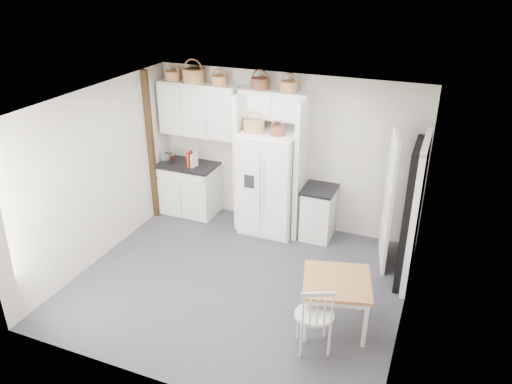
% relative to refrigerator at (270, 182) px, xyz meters
% --- Properties ---
extents(floor, '(4.50, 4.50, 0.00)m').
position_rel_refrigerator_xyz_m(floor, '(0.15, -1.64, -0.87)').
color(floor, '#302F36').
rests_on(floor, ground).
extents(ceiling, '(4.50, 4.50, 0.00)m').
position_rel_refrigerator_xyz_m(ceiling, '(0.15, -1.64, 1.73)').
color(ceiling, white).
rests_on(ceiling, wall_back).
extents(wall_back, '(4.50, 0.00, 4.50)m').
position_rel_refrigerator_xyz_m(wall_back, '(0.15, 0.36, 0.43)').
color(wall_back, '#B0A591').
rests_on(wall_back, floor).
extents(wall_left, '(0.00, 4.00, 4.00)m').
position_rel_refrigerator_xyz_m(wall_left, '(-2.10, -1.64, 0.43)').
color(wall_left, '#B0A591').
rests_on(wall_left, floor).
extents(wall_right, '(0.00, 4.00, 4.00)m').
position_rel_refrigerator_xyz_m(wall_right, '(2.40, -1.64, 0.43)').
color(wall_right, '#B0A591').
rests_on(wall_right, floor).
extents(refrigerator, '(0.89, 0.72, 1.73)m').
position_rel_refrigerator_xyz_m(refrigerator, '(0.00, 0.00, 0.00)').
color(refrigerator, white).
rests_on(refrigerator, floor).
extents(base_cab_left, '(0.97, 0.61, 0.89)m').
position_rel_refrigerator_xyz_m(base_cab_left, '(-1.55, 0.06, -0.42)').
color(base_cab_left, silver).
rests_on(base_cab_left, floor).
extents(base_cab_right, '(0.47, 0.57, 0.84)m').
position_rel_refrigerator_xyz_m(base_cab_right, '(0.83, 0.06, -0.45)').
color(base_cab_right, silver).
rests_on(base_cab_right, floor).
extents(dining_table, '(0.99, 0.99, 0.67)m').
position_rel_refrigerator_xyz_m(dining_table, '(1.63, -2.01, -0.53)').
color(dining_table, '#A15F28').
rests_on(dining_table, floor).
extents(windsor_chair, '(0.59, 0.57, 0.95)m').
position_rel_refrigerator_xyz_m(windsor_chair, '(1.49, -2.49, -0.39)').
color(windsor_chair, silver).
rests_on(windsor_chair, floor).
extents(counter_left, '(1.01, 0.65, 0.04)m').
position_rel_refrigerator_xyz_m(counter_left, '(-1.55, 0.06, 0.05)').
color(counter_left, black).
rests_on(counter_left, base_cab_left).
extents(counter_right, '(0.51, 0.61, 0.04)m').
position_rel_refrigerator_xyz_m(counter_right, '(0.83, 0.06, -0.01)').
color(counter_right, black).
rests_on(counter_right, base_cab_right).
extents(toaster, '(0.28, 0.22, 0.17)m').
position_rel_refrigerator_xyz_m(toaster, '(-1.89, -0.01, 0.15)').
color(toaster, silver).
rests_on(toaster, counter_left).
extents(cookbook_red, '(0.06, 0.18, 0.27)m').
position_rel_refrigerator_xyz_m(cookbook_red, '(-1.47, -0.02, 0.20)').
color(cookbook_red, '#9C230D').
rests_on(cookbook_red, counter_left).
extents(cookbook_cream, '(0.07, 0.16, 0.24)m').
position_rel_refrigerator_xyz_m(cookbook_cream, '(-1.38, -0.02, 0.19)').
color(cookbook_cream, beige).
rests_on(cookbook_cream, counter_left).
extents(basket_upper_a, '(0.27, 0.27, 0.15)m').
position_rel_refrigerator_xyz_m(basket_upper_a, '(-1.82, 0.19, 1.56)').
color(basket_upper_a, '#9E6F40').
rests_on(basket_upper_a, upper_cabinet).
extents(basket_upper_b, '(0.37, 0.37, 0.22)m').
position_rel_refrigerator_xyz_m(basket_upper_b, '(-1.42, 0.19, 1.59)').
color(basket_upper_b, '#9E6F40').
rests_on(basket_upper_b, upper_cabinet).
extents(basket_upper_c, '(0.25, 0.25, 0.15)m').
position_rel_refrigerator_xyz_m(basket_upper_c, '(-0.96, 0.19, 1.56)').
color(basket_upper_c, '#9E6F40').
rests_on(basket_upper_c, upper_cabinet).
extents(basket_bridge_a, '(0.30, 0.30, 0.17)m').
position_rel_refrigerator_xyz_m(basket_bridge_a, '(-0.25, 0.19, 1.57)').
color(basket_bridge_a, brown).
rests_on(basket_bridge_a, bridge_cabinet).
extents(basket_bridge_b, '(0.28, 0.28, 0.16)m').
position_rel_refrigerator_xyz_m(basket_bridge_b, '(0.22, 0.19, 1.56)').
color(basket_bridge_b, '#9E6F40').
rests_on(basket_bridge_b, bridge_cabinet).
extents(basket_fridge_a, '(0.34, 0.34, 0.18)m').
position_rel_refrigerator_xyz_m(basket_fridge_a, '(-0.24, -0.10, 0.96)').
color(basket_fridge_a, '#9E6F40').
rests_on(basket_fridge_a, refrigerator).
extents(basket_fridge_b, '(0.23, 0.23, 0.12)m').
position_rel_refrigerator_xyz_m(basket_fridge_b, '(0.16, -0.10, 0.93)').
color(basket_fridge_b, brown).
rests_on(basket_fridge_b, refrigerator).
extents(upper_cabinet, '(1.40, 0.34, 0.90)m').
position_rel_refrigerator_xyz_m(upper_cabinet, '(-1.35, 0.19, 1.03)').
color(upper_cabinet, silver).
rests_on(upper_cabinet, wall_back).
extents(bridge_cabinet, '(1.12, 0.34, 0.45)m').
position_rel_refrigerator_xyz_m(bridge_cabinet, '(-0.00, 0.19, 1.26)').
color(bridge_cabinet, silver).
rests_on(bridge_cabinet, wall_back).
extents(fridge_panel_left, '(0.08, 0.60, 2.30)m').
position_rel_refrigerator_xyz_m(fridge_panel_left, '(-0.51, 0.06, 0.28)').
color(fridge_panel_left, silver).
rests_on(fridge_panel_left, floor).
extents(fridge_panel_right, '(0.08, 0.60, 2.30)m').
position_rel_refrigerator_xyz_m(fridge_panel_right, '(0.51, 0.06, 0.28)').
color(fridge_panel_right, silver).
rests_on(fridge_panel_right, floor).
extents(trim_post, '(0.09, 0.09, 2.60)m').
position_rel_refrigerator_xyz_m(trim_post, '(-2.05, -0.29, 0.43)').
color(trim_post, black).
rests_on(trim_post, floor).
extents(doorway_void, '(0.18, 0.85, 2.05)m').
position_rel_refrigerator_xyz_m(doorway_void, '(2.31, -0.64, 0.16)').
color(doorway_void, black).
rests_on(doorway_void, floor).
extents(door_slab, '(0.21, 0.79, 2.05)m').
position_rel_refrigerator_xyz_m(door_slab, '(1.95, -0.31, 0.16)').
color(door_slab, white).
rests_on(door_slab, floor).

